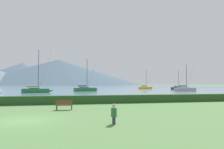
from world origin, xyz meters
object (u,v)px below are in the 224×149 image
(sailboat_slip_6, at_px, (178,88))
(park_bench_under_tree, at_px, (64,104))
(sailboat_slip_1, at_px, (86,89))
(sailboat_slip_9, at_px, (36,90))
(sailboat_slip_5, at_px, (145,88))
(sailboat_slip_7, at_px, (185,89))
(person_seated_viewer, at_px, (114,113))

(sailboat_slip_6, relative_size, park_bench_under_tree, 5.42)
(sailboat_slip_1, xyz_separation_m, sailboat_slip_9, (-14.26, -8.88, -0.00))
(sailboat_slip_9, bearing_deg, sailboat_slip_1, 24.82)
(sailboat_slip_6, distance_m, sailboat_slip_9, 60.39)
(park_bench_under_tree, bearing_deg, sailboat_slip_1, 87.88)
(sailboat_slip_5, distance_m, park_bench_under_tree, 80.88)
(sailboat_slip_5, distance_m, sailboat_slip_7, 30.42)
(sailboat_slip_1, distance_m, sailboat_slip_7, 33.62)
(sailboat_slip_5, bearing_deg, sailboat_slip_1, -152.47)
(person_seated_viewer, bearing_deg, sailboat_slip_7, 45.82)
(sailboat_slip_9, distance_m, person_seated_viewer, 48.63)
(sailboat_slip_1, bearing_deg, sailboat_slip_9, -163.36)
(park_bench_under_tree, bearing_deg, sailboat_slip_5, 67.99)
(park_bench_under_tree, relative_size, person_seated_viewer, 1.27)
(sailboat_slip_5, height_order, sailboat_slip_7, sailboat_slip_7)
(sailboat_slip_6, relative_size, sailboat_slip_9, 0.71)
(sailboat_slip_1, height_order, sailboat_slip_5, sailboat_slip_1)
(sailboat_slip_5, xyz_separation_m, sailboat_slip_6, (11.29, -10.14, -0.04))
(park_bench_under_tree, distance_m, person_seated_viewer, 8.16)
(sailboat_slip_1, bearing_deg, park_bench_under_tree, -111.73)
(park_bench_under_tree, xyz_separation_m, person_seated_viewer, (3.22, -7.50, 0.16))
(sailboat_slip_9, xyz_separation_m, person_seated_viewer, (12.00, -47.12, -0.02))
(sailboat_slip_5, xyz_separation_m, person_seated_viewer, (-32.67, -79.99, 0.07))
(sailboat_slip_6, xyz_separation_m, park_bench_under_tree, (-47.17, -62.35, -0.04))
(sailboat_slip_6, bearing_deg, sailboat_slip_5, 127.29)
(sailboat_slip_7, xyz_separation_m, park_bench_under_tree, (-38.50, -42.18, -0.16))
(sailboat_slip_1, relative_size, person_seated_viewer, 8.59)
(sailboat_slip_7, height_order, park_bench_under_tree, sailboat_slip_7)
(sailboat_slip_6, xyz_separation_m, sailboat_slip_7, (-8.67, -20.17, 0.12))
(sailboat_slip_6, distance_m, park_bench_under_tree, 78.18)
(sailboat_slip_7, bearing_deg, sailboat_slip_5, 85.56)
(sailboat_slip_1, relative_size, sailboat_slip_7, 1.17)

